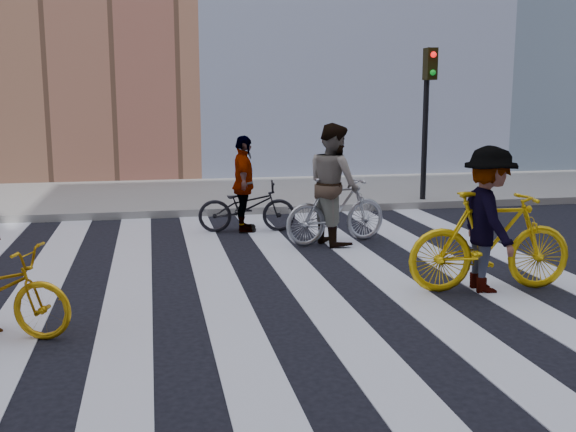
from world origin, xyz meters
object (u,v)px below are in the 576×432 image
object	(u,v)px
bike_yellow_right	(491,241)
bike_dark_rear	(247,207)
bike_silver_mid	(336,210)
rider_right	(488,220)
rider_rear	(244,184)
traffic_signal	(428,99)
rider_mid	(334,184)

from	to	relation	value
bike_yellow_right	bike_dark_rear	distance (m)	4.82
bike_silver_mid	bike_yellow_right	world-z (taller)	bike_yellow_right
rider_right	rider_rear	size ratio (longest dim) A/B	1.05
traffic_signal	rider_rear	bearing A→B (deg)	-154.99
traffic_signal	bike_dark_rear	distance (m)	4.91
traffic_signal	rider_right	world-z (taller)	traffic_signal
rider_rear	bike_yellow_right	bearing A→B (deg)	-143.65
bike_silver_mid	rider_rear	size ratio (longest dim) A/B	1.07
rider_right	rider_rear	bearing A→B (deg)	33.56
bike_silver_mid	rider_rear	world-z (taller)	rider_rear
rider_mid	rider_rear	size ratio (longest dim) A/B	1.15
rider_rear	rider_right	bearing A→B (deg)	-144.17
bike_silver_mid	bike_yellow_right	xyz separation A→B (m)	(1.11, -2.96, 0.07)
traffic_signal	rider_right	size ratio (longest dim) A/B	1.88
bike_silver_mid	bike_dark_rear	world-z (taller)	bike_silver_mid
traffic_signal	bike_silver_mid	distance (m)	4.60
rider_mid	rider_rear	world-z (taller)	rider_mid
traffic_signal	bike_yellow_right	bearing A→B (deg)	-105.80
bike_silver_mid	rider_rear	distance (m)	1.83
bike_yellow_right	traffic_signal	bearing A→B (deg)	-11.90
bike_dark_rear	traffic_signal	bearing A→B (deg)	-58.55
bike_dark_rear	rider_mid	distance (m)	1.81
rider_mid	bike_yellow_right	bearing A→B (deg)	-173.15
rider_mid	rider_right	world-z (taller)	rider_mid
bike_yellow_right	bike_dark_rear	size ratio (longest dim) A/B	1.21
bike_dark_rear	rider_rear	size ratio (longest dim) A/B	1.00
rider_right	rider_mid	bearing A→B (deg)	24.48
traffic_signal	bike_dark_rear	xyz separation A→B (m)	(-4.12, -1.94, -1.84)
rider_right	rider_rear	distance (m)	4.82
bike_yellow_right	rider_mid	xyz separation A→B (m)	(-1.16, 2.96, 0.35)
rider_mid	traffic_signal	bearing A→B (deg)	-56.98
rider_right	rider_rear	world-z (taller)	rider_right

